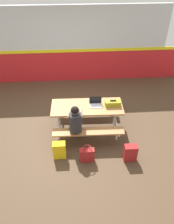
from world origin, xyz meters
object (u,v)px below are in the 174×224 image
laptop_silver (96,104)px  tote_bag_bright (87,155)px  student_nearer (75,121)px  backpack_dark (59,150)px  toolbox_grey (113,103)px  picnic_table_main (87,111)px  satchel_spare (130,153)px

laptop_silver → tote_bag_bright: bearing=-104.3°
student_nearer → backpack_dark: 0.78m
toolbox_grey → tote_bag_bright: bearing=-123.0°
laptop_silver → tote_bag_bright: (-0.30, -1.20, -0.59)m
toolbox_grey → picnic_table_main: bearing=178.8°
toolbox_grey → student_nearer: bearing=-151.4°
picnic_table_main → student_nearer: (-0.32, -0.55, 0.13)m
picnic_table_main → toolbox_grey: (0.67, -0.01, 0.24)m
picnic_table_main → satchel_spare: bearing=-51.9°
tote_bag_bright → satchel_spare: size_ratio=0.98×
satchel_spare → picnic_table_main: bearing=128.1°
picnic_table_main → student_nearer: 0.65m
picnic_table_main → backpack_dark: picnic_table_main is taller
picnic_table_main → tote_bag_bright: picnic_table_main is taller
toolbox_grey → satchel_spare: bearing=-77.3°
laptop_silver → satchel_spare: bearing=-59.9°
student_nearer → satchel_spare: size_ratio=2.74×
backpack_dark → satchel_spare: bearing=-6.7°
laptop_silver → toolbox_grey: 0.45m
backpack_dark → tote_bag_bright: bearing=-14.8°
student_nearer → toolbox_grey: (0.99, 0.54, 0.10)m
toolbox_grey → tote_bag_bright: (-0.75, -1.15, -0.62)m
toolbox_grey → satchel_spare: (0.26, -1.18, -0.60)m
toolbox_grey → tote_bag_bright: toolbox_grey is taller
tote_bag_bright → picnic_table_main: bearing=86.1°
student_nearer → backpack_dark: bearing=-132.4°
tote_bag_bright → satchel_spare: (1.01, -0.03, 0.02)m
toolbox_grey → backpack_dark: 1.81m
backpack_dark → satchel_spare: (1.66, -0.19, 0.00)m
satchel_spare → tote_bag_bright: bearing=178.6°
laptop_silver → backpack_dark: size_ratio=0.74×
laptop_silver → picnic_table_main: bearing=-171.7°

